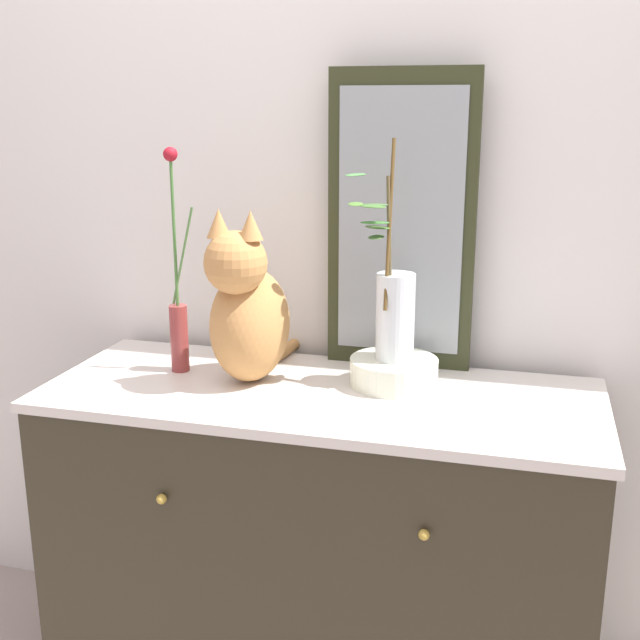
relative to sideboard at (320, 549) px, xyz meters
The scene contains 7 objects.
wall_back 0.93m from the sideboard, 90.00° to the left, with size 4.40×0.08×2.60m, color silver.
sideboard is the anchor object (origin of this frame).
mirror_leaning 0.88m from the sideboard, 59.20° to the left, with size 0.38×0.03×0.77m.
cat_sitting 0.66m from the sideboard, behind, with size 0.22×0.49×0.44m.
vase_slim_green 0.72m from the sideboard, behind, with size 0.08×0.05×0.58m.
bowl_porcelain 0.51m from the sideboard, 28.17° to the left, with size 0.22×0.22×0.07m, color silver.
vase_glass_clear 0.66m from the sideboard, 28.46° to the left, with size 0.18×0.12×0.54m.
Camera 1 is at (0.48, -1.78, 1.56)m, focal length 44.52 mm.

